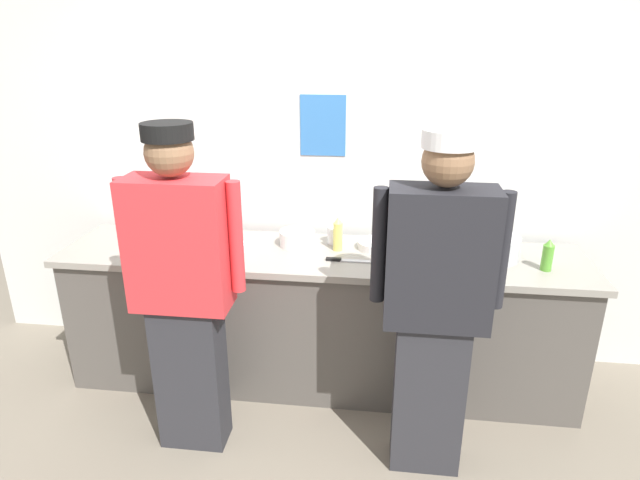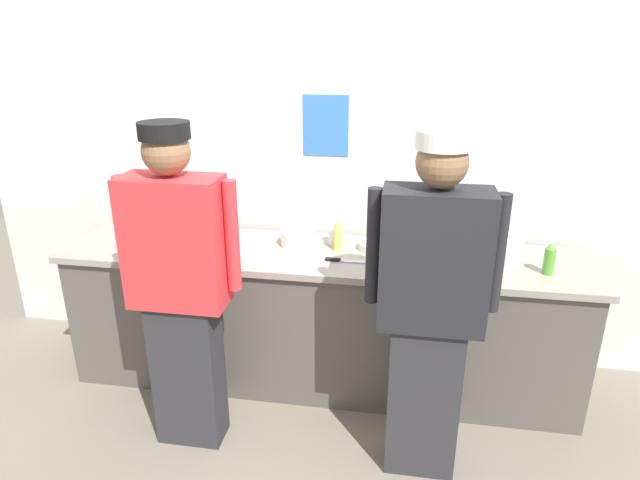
{
  "view_description": "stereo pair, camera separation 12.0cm",
  "coord_description": "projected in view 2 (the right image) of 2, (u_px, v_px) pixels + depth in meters",
  "views": [
    {
      "loc": [
        0.37,
        -2.62,
        2.11
      ],
      "look_at": [
        -0.0,
        0.34,
        0.98
      ],
      "focal_mm": 30.04,
      "sensor_mm": 36.0,
      "label": 1
    },
    {
      "loc": [
        0.49,
        -2.61,
        2.11
      ],
      "look_at": [
        -0.0,
        0.34,
        0.98
      ],
      "focal_mm": 30.04,
      "sensor_mm": 36.0,
      "label": 2
    }
  ],
  "objects": [
    {
      "name": "wall_back",
      "position": [
        332.0,
        148.0,
        3.48
      ],
      "size": [
        4.97,
        0.11,
        2.89
      ],
      "color": "silver",
      "rests_on": "ground"
    },
    {
      "name": "sheet_tray",
      "position": [
        191.0,
        241.0,
        3.4
      ],
      "size": [
        0.46,
        0.35,
        0.02
      ],
      "primitive_type": "cube",
      "rotation": [
        0.0,
        0.0,
        0.1
      ],
      "color": "#B7BABF",
      "rests_on": "prep_counter"
    },
    {
      "name": "deli_cup",
      "position": [
        336.0,
        235.0,
        3.37
      ],
      "size": [
        0.09,
        0.09,
        0.11
      ],
      "primitive_type": "cylinder",
      "color": "white",
      "rests_on": "prep_counter"
    },
    {
      "name": "ramekin_orange_sauce",
      "position": [
        245.0,
        245.0,
        3.3
      ],
      "size": [
        0.1,
        0.1,
        0.04
      ],
      "color": "white",
      "rests_on": "prep_counter"
    },
    {
      "name": "ramekin_yellow_sauce",
      "position": [
        431.0,
        261.0,
        3.06
      ],
      "size": [
        0.1,
        0.1,
        0.04
      ],
      "color": "white",
      "rests_on": "prep_counter"
    },
    {
      "name": "chefs_knife",
      "position": [
        345.0,
        261.0,
        3.11
      ],
      "size": [
        0.28,
        0.03,
        0.02
      ],
      "color": "#B7BABF",
      "rests_on": "prep_counter"
    },
    {
      "name": "plate_stack_front",
      "position": [
        298.0,
        238.0,
        3.35
      ],
      "size": [
        0.22,
        0.22,
        0.1
      ],
      "color": "white",
      "rests_on": "prep_counter"
    },
    {
      "name": "chef_center",
      "position": [
        430.0,
        305.0,
        2.51
      ],
      "size": [
        0.63,
        0.24,
        1.75
      ],
      "color": "#2D2D33",
      "rests_on": "ground"
    },
    {
      "name": "mixing_bowl_steel",
      "position": [
        491.0,
        249.0,
        3.12
      ],
      "size": [
        0.35,
        0.35,
        0.13
      ],
      "primitive_type": "cylinder",
      "color": "#B7BABF",
      "rests_on": "prep_counter"
    },
    {
      "name": "squeeze_bottle_primary",
      "position": [
        338.0,
        235.0,
        3.25
      ],
      "size": [
        0.06,
        0.06,
        0.21
      ],
      "color": "#E5E066",
      "rests_on": "prep_counter"
    },
    {
      "name": "ramekin_red_sauce",
      "position": [
        140.0,
        236.0,
        3.45
      ],
      "size": [
        0.1,
        0.1,
        0.04
      ],
      "color": "white",
      "rests_on": "prep_counter"
    },
    {
      "name": "ground_plane",
      "position": [
        311.0,
        412.0,
        3.23
      ],
      "size": [
        9.0,
        9.0,
        0.0
      ],
      "primitive_type": "plane",
      "color": "slate"
    },
    {
      "name": "plate_stack_rear",
      "position": [
        377.0,
        246.0,
        3.29
      ],
      "size": [
        0.23,
        0.23,
        0.05
      ],
      "color": "white",
      "rests_on": "prep_counter"
    },
    {
      "name": "prep_counter",
      "position": [
        321.0,
        317.0,
        3.4
      ],
      "size": [
        3.17,
        0.68,
        0.89
      ],
      "color": "#56514C",
      "rests_on": "ground"
    },
    {
      "name": "chef_near_left",
      "position": [
        180.0,
        284.0,
        2.71
      ],
      "size": [
        0.63,
        0.24,
        1.76
      ],
      "color": "#2D2D33",
      "rests_on": "ground"
    },
    {
      "name": "squeeze_bottle_secondary",
      "position": [
        549.0,
        259.0,
        2.92
      ],
      "size": [
        0.06,
        0.06,
        0.18
      ],
      "color": "#56A333",
      "rests_on": "prep_counter"
    }
  ]
}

